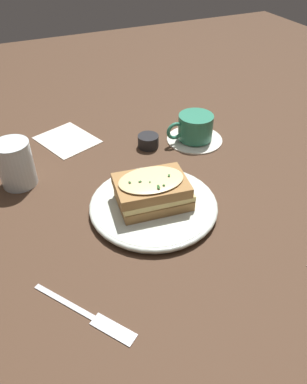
% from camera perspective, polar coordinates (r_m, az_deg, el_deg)
% --- Properties ---
extents(ground_plane, '(2.40, 2.40, 0.00)m').
position_cam_1_polar(ground_plane, '(0.77, -0.31, -1.23)').
color(ground_plane, '#473021').
extents(dinner_plate, '(0.25, 0.25, 0.02)m').
position_cam_1_polar(dinner_plate, '(0.74, 0.00, -2.08)').
color(dinner_plate, silver).
rests_on(dinner_plate, ground_plane).
extents(sandwich, '(0.11, 0.15, 0.06)m').
position_cam_1_polar(sandwich, '(0.72, -0.16, 0.15)').
color(sandwich, '#A37542').
rests_on(sandwich, dinner_plate).
extents(teacup_with_saucer, '(0.14, 0.15, 0.07)m').
position_cam_1_polar(teacup_with_saucer, '(0.96, 6.30, 9.47)').
color(teacup_with_saucer, silver).
rests_on(teacup_with_saucer, ground_plane).
extents(water_glass, '(0.07, 0.07, 0.10)m').
position_cam_1_polar(water_glass, '(0.84, -20.28, 4.03)').
color(water_glass, silver).
rests_on(water_glass, ground_plane).
extents(fork, '(0.16, 0.12, 0.00)m').
position_cam_1_polar(fork, '(0.59, -9.05, -18.45)').
color(fork, silver).
rests_on(fork, ground_plane).
extents(napkin, '(0.18, 0.16, 0.00)m').
position_cam_1_polar(napkin, '(0.99, -13.02, 7.80)').
color(napkin, silver).
rests_on(napkin, ground_plane).
extents(condiment_pot, '(0.05, 0.05, 0.03)m').
position_cam_1_polar(condiment_pot, '(0.94, -0.81, 7.75)').
color(condiment_pot, black).
rests_on(condiment_pot, ground_plane).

